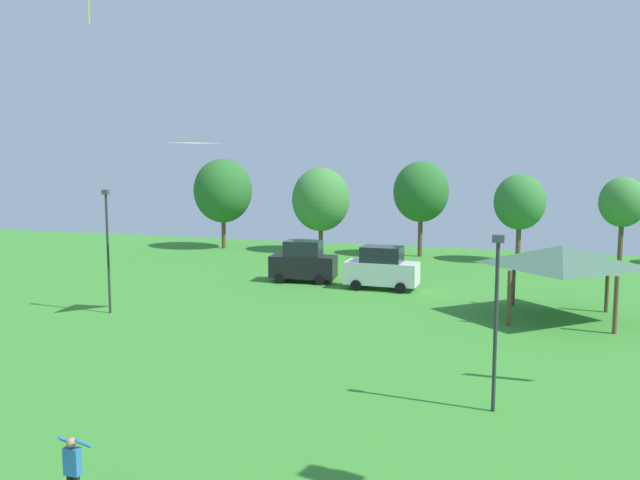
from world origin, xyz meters
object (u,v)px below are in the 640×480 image
person_standing_near_foreground (73,468)px  treeline_tree_3 (520,202)px  treeline_tree_0 (223,191)px  treeline_tree_1 (321,200)px  parked_car_leftmost (303,262)px  parked_car_second_from_left (382,268)px  light_post_0 (108,244)px  light_post_1 (496,312)px  kite_flying_6 (184,158)px  treeline_tree_4 (623,202)px  treeline_tree_2 (421,192)px  park_pavilion (562,256)px

person_standing_near_foreground → treeline_tree_3: bearing=57.6°
treeline_tree_0 → treeline_tree_1: (8.61, 0.60, -0.61)m
person_standing_near_foreground → parked_car_leftmost: size_ratio=0.41×
parked_car_second_from_left → treeline_tree_0: (-17.10, 13.54, 3.70)m
person_standing_near_foreground → treeline_tree_1: treeline_tree_1 is taller
person_standing_near_foreground → light_post_0: bearing=102.0°
light_post_1 → kite_flying_6: bearing=152.1°
treeline_tree_4 → treeline_tree_3: bearing=-163.2°
person_standing_near_foreground → light_post_1: bearing=25.8°
treeline_tree_0 → treeline_tree_2: (16.89, 0.58, 0.14)m
light_post_1 → treeline_tree_1: (-16.22, 32.07, 1.20)m
kite_flying_6 → treeline_tree_3: size_ratio=0.39×
treeline_tree_3 → park_pavilion: bearing=-81.7°
parked_car_leftmost → treeline_tree_1: (-3.25, 13.34, 3.07)m
kite_flying_6 → parked_car_second_from_left: 13.98m
person_standing_near_foreground → treeline_tree_1: 41.97m
parked_car_leftmost → light_post_0: 13.01m
kite_flying_6 → park_pavilion: 18.76m
kite_flying_6 → treeline_tree_4: 33.79m
treeline_tree_1 → treeline_tree_2: (8.28, -0.02, 0.76)m
light_post_1 → treeline_tree_0: bearing=128.3°
parked_car_second_from_left → treeline_tree_4: size_ratio=0.67×
park_pavilion → treeline_tree_4: 20.65m
kite_flying_6 → treeline_tree_1: kite_flying_6 is taller
treeline_tree_0 → treeline_tree_1: size_ratio=1.10×
treeline_tree_2 → parked_car_second_from_left: bearing=-89.2°
treeline_tree_1 → treeline_tree_2: bearing=-0.1°
person_standing_near_foreground → kite_flying_6: (-6.78, 17.08, 6.78)m
parked_car_second_from_left → light_post_1: 19.62m
parked_car_leftmost → treeline_tree_3: bearing=39.6°
person_standing_near_foreground → treeline_tree_0: 43.89m
park_pavilion → treeline_tree_0: bearing=146.3°
light_post_1 → treeline_tree_4: 34.24m
kite_flying_6 → treeline_tree_2: size_ratio=0.34×
treeline_tree_0 → treeline_tree_1: bearing=4.0°
treeline_tree_1 → parked_car_leftmost: bearing=-76.3°
person_standing_near_foreground → treeline_tree_2: 41.29m
person_standing_near_foreground → parked_car_second_from_left: bearing=67.3°
light_post_0 → treeline_tree_2: treeline_tree_2 is taller
kite_flying_6 → parked_car_leftmost: bearing=78.3°
light_post_1 → treeline_tree_2: treeline_tree_2 is taller
light_post_1 → treeline_tree_3: (-0.46, 31.36, 1.36)m
parked_car_leftmost → light_post_1: size_ratio=0.77×
treeline_tree_2 → light_post_0: bearing=-115.0°
person_standing_near_foreground → treeline_tree_0: bearing=90.8°
kite_flying_6 → park_pavilion: size_ratio=0.43×
light_post_1 → treeline_tree_0: size_ratio=0.72×
park_pavilion → treeline_tree_0: (-27.00, 18.01, 1.87)m
person_standing_near_foreground → treeline_tree_0: (-16.43, 40.50, 3.97)m
treeline_tree_4 → light_post_0: bearing=-135.2°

